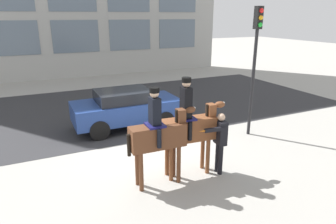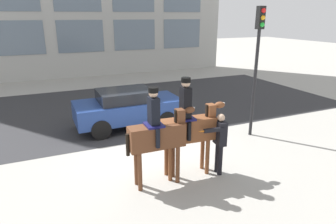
{
  "view_description": "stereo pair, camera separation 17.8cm",
  "coord_description": "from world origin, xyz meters",
  "px_view_note": "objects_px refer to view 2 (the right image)",
  "views": [
    {
      "loc": [
        -3.08,
        -8.49,
        4.14
      ],
      "look_at": [
        0.25,
        -1.3,
        1.56
      ],
      "focal_mm": 32.0,
      "sensor_mm": 36.0,
      "label": 1
    },
    {
      "loc": [
        -2.92,
        -8.57,
        4.14
      ],
      "look_at": [
        0.25,
        -1.3,
        1.56
      ],
      "focal_mm": 32.0,
      "sensor_mm": 36.0,
      "label": 2
    }
  ],
  "objects_px": {
    "mounted_horse_companion": "(189,127)",
    "pedestrian_bystander": "(219,139)",
    "traffic_light": "(258,53)",
    "mounted_horse_lead": "(158,134)",
    "street_car_near_lane": "(128,107)"
  },
  "relations": [
    {
      "from": "street_car_near_lane",
      "to": "mounted_horse_companion",
      "type": "bearing_deg",
      "value": -83.88
    },
    {
      "from": "pedestrian_bystander",
      "to": "street_car_near_lane",
      "type": "bearing_deg",
      "value": -68.52
    },
    {
      "from": "mounted_horse_companion",
      "to": "traffic_light",
      "type": "bearing_deg",
      "value": 29.31
    },
    {
      "from": "mounted_horse_companion",
      "to": "pedestrian_bystander",
      "type": "relative_size",
      "value": 1.56
    },
    {
      "from": "mounted_horse_lead",
      "to": "street_car_near_lane",
      "type": "xyz_separation_m",
      "value": [
        0.46,
        4.26,
        -0.57
      ]
    },
    {
      "from": "mounted_horse_lead",
      "to": "pedestrian_bystander",
      "type": "bearing_deg",
      "value": -5.38
    },
    {
      "from": "mounted_horse_companion",
      "to": "traffic_light",
      "type": "relative_size",
      "value": 0.61
    },
    {
      "from": "pedestrian_bystander",
      "to": "traffic_light",
      "type": "bearing_deg",
      "value": -137.6
    },
    {
      "from": "pedestrian_bystander",
      "to": "traffic_light",
      "type": "height_order",
      "value": "traffic_light"
    },
    {
      "from": "mounted_horse_lead",
      "to": "street_car_near_lane",
      "type": "distance_m",
      "value": 4.33
    },
    {
      "from": "street_car_near_lane",
      "to": "traffic_light",
      "type": "xyz_separation_m",
      "value": [
        3.82,
        -2.56,
        2.14
      ]
    },
    {
      "from": "mounted_horse_companion",
      "to": "pedestrian_bystander",
      "type": "height_order",
      "value": "mounted_horse_companion"
    },
    {
      "from": "mounted_horse_companion",
      "to": "traffic_light",
      "type": "height_order",
      "value": "traffic_light"
    },
    {
      "from": "pedestrian_bystander",
      "to": "mounted_horse_lead",
      "type": "bearing_deg",
      "value": -0.39
    },
    {
      "from": "mounted_horse_lead",
      "to": "mounted_horse_companion",
      "type": "height_order",
      "value": "mounted_horse_companion"
    }
  ]
}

